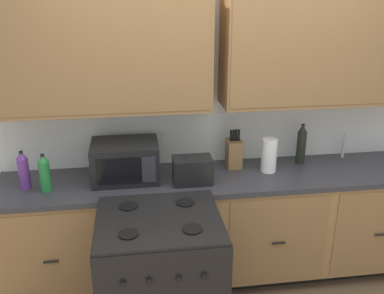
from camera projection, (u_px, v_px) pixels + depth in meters
wall_unit at (215, 75)px, 3.13m from camera, size 4.43×0.40×2.37m
counter_run at (217, 226)px, 3.36m from camera, size 3.26×0.64×0.90m
stove_range at (161, 282)px, 2.71m from camera, size 0.76×0.68×0.95m
microwave at (125, 161)px, 3.10m from camera, size 0.48×0.37×0.28m
toaster at (192, 170)px, 3.05m from camera, size 0.28×0.18×0.19m
knife_block at (234, 153)px, 3.31m from camera, size 0.11×0.14×0.31m
sink_faucet at (343, 146)px, 3.50m from camera, size 0.02×0.02×0.20m
paper_towel_roll at (269, 155)px, 3.23m from camera, size 0.12×0.12×0.26m
bottle_green at (45, 173)px, 2.91m from camera, size 0.07×0.07×0.27m
bottle_violet at (24, 170)px, 2.95m from camera, size 0.08×0.08×0.28m
bottle_dark at (301, 144)px, 3.38m from camera, size 0.07×0.07×0.33m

